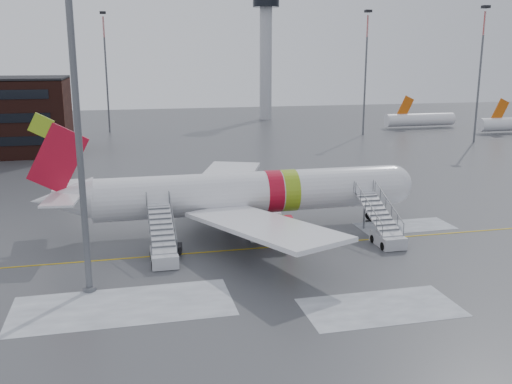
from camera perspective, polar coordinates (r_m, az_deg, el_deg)
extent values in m
plane|color=#494C4F|center=(47.88, -6.00, -5.69)|extent=(260.00, 260.00, 0.00)
cylinder|color=white|center=(52.02, -0.51, -0.03)|extent=(28.00, 3.80, 3.80)
sphere|color=white|center=(56.70, 13.43, 0.73)|extent=(3.80, 3.80, 3.80)
cube|color=black|center=(57.07, 14.40, 1.27)|extent=(1.09, 1.60, 0.97)
cone|color=white|center=(51.02, -18.78, -0.75)|extent=(5.20, 3.72, 3.72)
cube|color=#B70E26|center=(50.32, -19.19, 3.17)|extent=(5.27, 0.30, 6.09)
cube|color=#90B81D|center=(50.06, -20.70, 6.24)|extent=(2.16, 0.26, 2.16)
cube|color=white|center=(53.38, -18.37, 0.61)|extent=(3.07, 4.85, 0.18)
cube|color=white|center=(48.33, -18.87, -0.73)|extent=(3.07, 4.85, 0.18)
cube|color=white|center=(60.09, -3.23, 1.20)|extent=(10.72, 15.97, 1.13)
cube|color=white|center=(43.97, 0.68, -3.39)|extent=(10.72, 15.97, 1.13)
cylinder|color=white|center=(57.52, -1.16, -0.72)|extent=(3.40, 2.10, 2.10)
cylinder|color=white|center=(47.78, 1.47, -3.70)|extent=(3.40, 2.10, 2.10)
cylinder|color=#595B60|center=(56.46, 11.47, -1.95)|extent=(0.20, 0.20, 1.80)
cylinder|color=black|center=(56.58, 11.45, -2.38)|extent=(0.90, 0.56, 0.90)
cylinder|color=black|center=(54.97, -1.56, -2.58)|extent=(0.90, 0.56, 0.90)
cylinder|color=black|center=(50.48, -0.45, -4.06)|extent=(0.90, 0.56, 0.90)
cube|color=#B8BAC0|center=(49.52, 13.06, -4.65)|extent=(2.00, 3.20, 1.00)
cube|color=#B8BAC0|center=(50.84, 12.13, -2.15)|extent=(1.90, 5.87, 2.52)
cube|color=#B8BAC0|center=(53.45, 10.69, -0.01)|extent=(1.90, 1.40, 0.15)
cylinder|color=#595B60|center=(53.52, 10.79, -1.88)|extent=(0.16, 0.16, 3.40)
cylinder|color=black|center=(48.35, 12.61, -5.32)|extent=(0.25, 0.70, 0.70)
cylinder|color=black|center=(50.82, 13.47, -4.44)|extent=(0.25, 0.70, 0.70)
cube|color=silver|center=(44.74, -9.17, -6.44)|extent=(2.00, 3.20, 1.00)
cube|color=silver|center=(46.21, -9.45, -3.61)|extent=(1.90, 5.87, 2.52)
cube|color=silver|center=(49.06, -9.77, -1.19)|extent=(1.90, 1.40, 0.15)
cylinder|color=#595B60|center=(49.13, -9.66, -3.22)|extent=(0.16, 0.16, 3.40)
cylinder|color=black|center=(43.83, -10.24, -7.19)|extent=(0.25, 0.70, 0.70)
cylinder|color=black|center=(45.81, -8.13, -6.18)|extent=(0.25, 0.70, 0.70)
cube|color=black|center=(47.08, -8.93, -5.61)|extent=(2.64, 1.70, 0.61)
cube|color=silver|center=(46.93, -9.49, -4.90)|extent=(1.41, 1.41, 0.79)
cube|color=black|center=(46.83, -9.50, -4.55)|extent=(1.22, 1.30, 0.13)
cylinder|color=black|center=(46.62, -10.07, -5.96)|extent=(0.36, 0.65, 0.61)
cylinder|color=black|center=(46.46, -7.91, -5.95)|extent=(0.36, 0.65, 0.61)
cylinder|color=black|center=(47.77, -9.91, -5.47)|extent=(0.36, 0.65, 0.61)
cylinder|color=black|center=(47.61, -7.81, -5.46)|extent=(0.36, 0.65, 0.61)
cylinder|color=#595B60|center=(38.49, -17.25, 4.21)|extent=(0.44, 0.44, 19.73)
cylinder|color=#595B60|center=(41.09, -16.30, -9.27)|extent=(0.90, 0.90, 0.30)
cylinder|color=#B2B5BA|center=(144.35, 0.98, 12.83)|extent=(3.00, 3.00, 28.00)
cylinder|color=black|center=(144.91, 1.01, 18.58)|extent=(6.40, 6.40, 3.00)
cylinder|color=#595B60|center=(117.14, 10.84, 10.29)|extent=(0.36, 0.36, 19.20)
cylinder|color=#CC7272|center=(117.10, 11.09, 15.92)|extent=(0.32, 0.32, 4.32)
cube|color=black|center=(117.27, 11.16, 17.33)|extent=(1.20, 1.20, 0.50)
cylinder|color=#595B60|center=(123.09, -14.67, 10.24)|extent=(0.36, 0.36, 19.20)
cylinder|color=#CC7272|center=(123.06, -15.00, 15.60)|extent=(0.32, 0.32, 4.32)
cube|color=black|center=(123.22, -15.08, 16.93)|extent=(1.20, 1.20, 0.50)
cylinder|color=#595B60|center=(112.69, 21.35, 9.50)|extent=(0.36, 0.36, 19.20)
cylinder|color=#CC7272|center=(112.66, 21.86, 15.34)|extent=(0.32, 0.32, 4.32)
cube|color=black|center=(112.83, 21.99, 16.80)|extent=(1.20, 1.20, 0.50)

